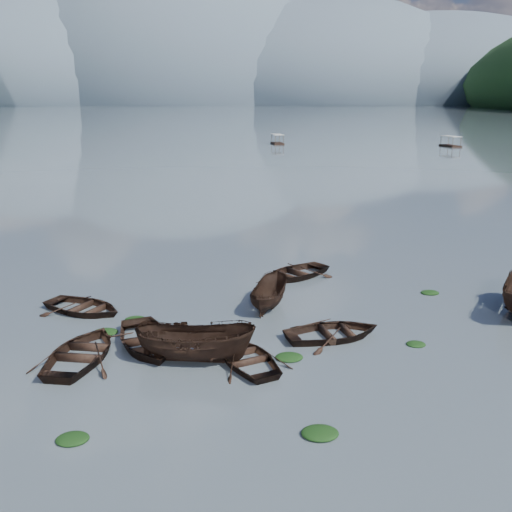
{
  "coord_description": "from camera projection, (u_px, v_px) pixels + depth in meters",
  "views": [
    {
      "loc": [
        -1.79,
        -16.21,
        9.9
      ],
      "look_at": [
        0.0,
        12.0,
        2.0
      ],
      "focal_mm": 40.0,
      "sensor_mm": 36.0,
      "label": 1
    }
  ],
  "objects": [
    {
      "name": "ground_plane",
      "position": [
        280.0,
        416.0,
        18.36
      ],
      "size": [
        2400.0,
        2400.0,
        0.0
      ],
      "primitive_type": "plane",
      "color": "#4A555D"
    },
    {
      "name": "haze_mtn_a",
      "position": [
        49.0,
        104.0,
        867.56
      ],
      "size": [
        520.0,
        520.0,
        280.0
      ],
      "primitive_type": "ellipsoid",
      "color": "#475666",
      "rests_on": "ground"
    },
    {
      "name": "haze_mtn_b",
      "position": [
        181.0,
        104.0,
        879.75
      ],
      "size": [
        520.0,
        520.0,
        340.0
      ],
      "primitive_type": "ellipsoid",
      "color": "#475666",
      "rests_on": "ground"
    },
    {
      "name": "haze_mtn_c",
      "position": [
        309.0,
        104.0,
        891.95
      ],
      "size": [
        520.0,
        520.0,
        260.0
      ],
      "primitive_type": "ellipsoid",
      "color": "#475666",
      "rests_on": "ground"
    },
    {
      "name": "haze_mtn_d",
      "position": [
        422.0,
        104.0,
        902.93
      ],
      "size": [
        520.0,
        520.0,
        220.0
      ],
      "primitive_type": "ellipsoid",
      "color": "#475666",
      "rests_on": "ground"
    },
    {
      "name": "rowboat_0",
      "position": [
        147.0,
        346.0,
        23.46
      ],
      "size": [
        4.61,
        5.42,
        0.95
      ],
      "primitive_type": "imported",
      "rotation": [
        0.0,
        0.0,
        0.34
      ],
      "color": "black",
      "rests_on": "ground"
    },
    {
      "name": "rowboat_1",
      "position": [
        83.0,
        359.0,
        22.35
      ],
      "size": [
        4.05,
        5.07,
        0.94
      ],
      "primitive_type": "imported",
      "rotation": [
        0.0,
        0.0,
        2.94
      ],
      "color": "black",
      "rests_on": "ground"
    },
    {
      "name": "rowboat_2",
      "position": [
        196.0,
        361.0,
        22.15
      ],
      "size": [
        4.95,
        2.54,
        1.82
      ],
      "primitive_type": "imported",
      "rotation": [
        0.0,
        0.0,
        1.4
      ],
      "color": "black",
      "rests_on": "ground"
    },
    {
      "name": "rowboat_3",
      "position": [
        247.0,
        362.0,
        22.07
      ],
      "size": [
        4.06,
        4.66,
        0.8
      ],
      "primitive_type": "imported",
      "rotation": [
        0.0,
        0.0,
        3.54
      ],
      "color": "black",
      "rests_on": "ground"
    },
    {
      "name": "rowboat_4",
      "position": [
        333.0,
        337.0,
        24.33
      ],
      "size": [
        4.74,
        3.83,
        0.87
      ],
      "primitive_type": "imported",
      "rotation": [
        0.0,
        0.0,
        1.79
      ],
      "color": "black",
      "rests_on": "ground"
    },
    {
      "name": "rowboat_6",
      "position": [
        84.0,
        312.0,
        27.25
      ],
      "size": [
        5.08,
        4.64,
        0.86
      ],
      "primitive_type": "imported",
      "rotation": [
        0.0,
        0.0,
        1.05
      ],
      "color": "black",
      "rests_on": "ground"
    },
    {
      "name": "rowboat_7",
      "position": [
        295.0,
        277.0,
        32.55
      ],
      "size": [
        5.39,
        5.15,
        0.91
      ],
      "primitive_type": "imported",
      "rotation": [
        0.0,
        0.0,
        5.36
      ],
      "color": "black",
      "rests_on": "ground"
    },
    {
      "name": "rowboat_8",
      "position": [
        268.0,
        306.0,
        27.95
      ],
      "size": [
        2.64,
        4.17,
        1.51
      ],
      "primitive_type": "imported",
      "rotation": [
        0.0,
        0.0,
        2.82
      ],
      "color": "black",
      "rests_on": "ground"
    },
    {
      "name": "weed_clump_0",
      "position": [
        73.0,
        440.0,
        17.03
      ],
      "size": [
        1.0,
        0.82,
        0.22
      ],
      "primitive_type": "ellipsoid",
      "color": "black",
      "rests_on": "ground"
    },
    {
      "name": "weed_clump_1",
      "position": [
        289.0,
        359.0,
        22.36
      ],
      "size": [
        1.1,
        0.88,
        0.24
      ],
      "primitive_type": "ellipsoid",
      "color": "black",
      "rests_on": "ground"
    },
    {
      "name": "weed_clump_2",
      "position": [
        320.0,
        435.0,
        17.3
      ],
      "size": [
        1.16,
        0.93,
        0.25
      ],
      "primitive_type": "ellipsoid",
      "color": "black",
      "rests_on": "ground"
    },
    {
      "name": "weed_clump_3",
      "position": [
        416.0,
        345.0,
        23.59
      ],
      "size": [
        0.81,
        0.68,
        0.18
      ],
      "primitive_type": "ellipsoid",
      "color": "black",
      "rests_on": "ground"
    },
    {
      "name": "weed_clump_5",
      "position": [
        105.0,
        333.0,
        24.75
      ],
      "size": [
        1.08,
        0.87,
        0.23
      ],
      "primitive_type": "ellipsoid",
      "color": "black",
      "rests_on": "ground"
    },
    {
      "name": "weed_clump_6",
      "position": [
        135.0,
        320.0,
        26.2
      ],
      "size": [
        0.98,
        0.81,
        0.2
      ],
      "primitive_type": "ellipsoid",
      "color": "black",
      "rests_on": "ground"
    },
    {
      "name": "weed_clump_7",
      "position": [
        430.0,
        293.0,
        29.77
      ],
      "size": [
        0.96,
        0.77,
        0.21
      ],
      "primitive_type": "ellipsoid",
      "color": "black",
      "rests_on": "ground"
    },
    {
      "name": "pontoon_centre",
      "position": [
        277.0,
        144.0,
        124.51
      ],
      "size": [
        2.62,
        5.39,
        2.0
      ],
      "primitive_type": null,
      "rotation": [
        0.0,
        0.0,
        0.09
      ],
      "color": "black",
      "rests_on": "ground"
    },
    {
      "name": "pontoon_right",
      "position": [
        450.0,
        147.0,
        118.06
      ],
      "size": [
        3.02,
        5.64,
        2.06
      ],
      "primitive_type": null,
      "rotation": [
        0.0,
        0.0,
        0.15
      ],
      "color": "black",
      "rests_on": "ground"
    }
  ]
}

